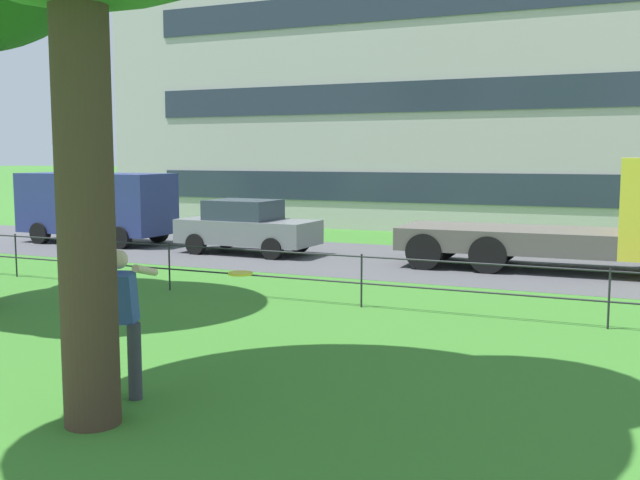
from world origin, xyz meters
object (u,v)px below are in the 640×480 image
object	(u,v)px
frisbee	(240,273)
car_grey_far_right	(247,227)
flatbed_truck_center	(600,222)
panel_van_left	(97,204)
person_thrower	(121,319)

from	to	relation	value
frisbee	car_grey_far_right	bearing A→B (deg)	119.32
frisbee	car_grey_far_right	size ratio (longest dim) A/B	0.09
flatbed_truck_center	panel_van_left	bearing A→B (deg)	-179.86
person_thrower	car_grey_far_right	world-z (taller)	person_thrower
flatbed_truck_center	person_thrower	bearing A→B (deg)	-110.23
panel_van_left	flatbed_truck_center	xyz separation A→B (m)	(15.13, 0.04, -0.05)
person_thrower	flatbed_truck_center	bearing A→B (deg)	69.77
person_thrower	car_grey_far_right	distance (m)	12.76
panel_van_left	car_grey_far_right	size ratio (longest dim) A/B	1.24
frisbee	panel_van_left	xyz separation A→B (m)	(-12.09, 11.73, -0.24)
person_thrower	frisbee	world-z (taller)	person_thrower
person_thrower	panel_van_left	xyz separation A→B (m)	(-10.68, 12.04, 0.33)
flatbed_truck_center	car_grey_far_right	bearing A→B (deg)	-177.96
car_grey_far_right	flatbed_truck_center	bearing A→B (deg)	2.04
car_grey_far_right	flatbed_truck_center	distance (m)	9.47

